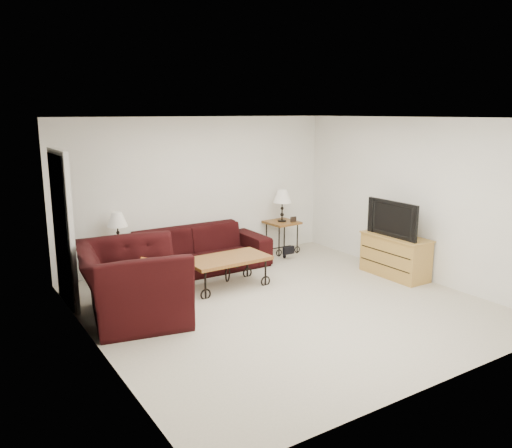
{
  "coord_description": "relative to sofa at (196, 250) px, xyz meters",
  "views": [
    {
      "loc": [
        -3.86,
        -5.36,
        2.57
      ],
      "look_at": [
        0.0,
        0.7,
        1.0
      ],
      "focal_mm": 35.99,
      "sensor_mm": 36.0,
      "label": 1
    }
  ],
  "objects": [
    {
      "name": "photo_frame_left",
      "position": [
        -1.37,
        0.03,
        0.23
      ],
      "size": [
        0.11,
        0.04,
        0.09
      ],
      "primitive_type": "cube",
      "rotation": [
        0.0,
        0.0,
        0.23
      ],
      "color": "black",
      "rests_on": "side_table_left"
    },
    {
      "name": "sofa",
      "position": [
        0.0,
        0.0,
        0.0
      ],
      "size": [
        2.43,
        0.95,
        0.71
      ],
      "primitive_type": "imported",
      "color": "black",
      "rests_on": "ground"
    },
    {
      "name": "armchair",
      "position": [
        -1.55,
        -1.36,
        0.12
      ],
      "size": [
        1.53,
        1.68,
        0.95
      ],
      "primitive_type": "imported",
      "rotation": [
        0.0,
        0.0,
        1.37
      ],
      "color": "black",
      "rests_on": "ground"
    },
    {
      "name": "coffee_table",
      "position": [
        0.05,
        -0.97,
        -0.12
      ],
      "size": [
        1.24,
        0.69,
        0.46
      ],
      "primitive_type": "cube",
      "rotation": [
        0.0,
        0.0,
        0.03
      ],
      "color": "#975A26",
      "rests_on": "ground"
    },
    {
      "name": "throw_pillow",
      "position": [
        -1.4,
        -1.41,
        0.17
      ],
      "size": [
        0.2,
        0.44,
        0.43
      ],
      "primitive_type": "cube",
      "rotation": [
        0.0,
        0.0,
        1.37
      ],
      "color": "#B35B16",
      "rests_on": "armchair"
    },
    {
      "name": "wall_left",
      "position": [
        -2.17,
        -2.02,
        0.9
      ],
      "size": [
        0.02,
        5.0,
        2.5
      ],
      "primitive_type": "cube",
      "color": "white",
      "rests_on": "ground"
    },
    {
      "name": "lamp_left",
      "position": [
        -1.22,
        0.18,
        0.46
      ],
      "size": [
        0.33,
        0.33,
        0.54
      ],
      "primitive_type": null,
      "rotation": [
        0.0,
        0.0,
        0.06
      ],
      "color": "black",
      "rests_on": "side_table_left"
    },
    {
      "name": "ceiling",
      "position": [
        0.33,
        -2.02,
        2.15
      ],
      "size": [
        5.0,
        5.0,
        0.0
      ],
      "primitive_type": "plane",
      "color": "white",
      "rests_on": "wall_back"
    },
    {
      "name": "ground",
      "position": [
        0.33,
        -2.02,
        -0.35
      ],
      "size": [
        5.0,
        5.0,
        0.0
      ],
      "primitive_type": "plane",
      "color": "beige",
      "rests_on": "ground"
    },
    {
      "name": "side_table_left",
      "position": [
        -1.22,
        0.18,
        -0.08
      ],
      "size": [
        0.53,
        0.53,
        0.54
      ],
      "primitive_type": "cube",
      "rotation": [
        0.0,
        0.0,
        0.06
      ],
      "color": "#975A26",
      "rests_on": "ground"
    },
    {
      "name": "side_table_right",
      "position": [
        1.85,
        0.18,
        -0.06
      ],
      "size": [
        0.58,
        0.58,
        0.59
      ],
      "primitive_type": "cube",
      "rotation": [
        0.0,
        0.0,
        0.06
      ],
      "color": "#975A26",
      "rests_on": "ground"
    },
    {
      "name": "tv_stand",
      "position": [
        2.56,
        -1.94,
        -0.02
      ],
      "size": [
        0.46,
        1.1,
        0.66
      ],
      "primitive_type": "cube",
      "color": "tan",
      "rests_on": "ground"
    },
    {
      "name": "lamp_right",
      "position": [
        1.85,
        0.18,
        0.53
      ],
      "size": [
        0.36,
        0.36,
        0.59
      ],
      "primitive_type": null,
      "rotation": [
        0.0,
        0.0,
        0.06
      ],
      "color": "black",
      "rests_on": "side_table_right"
    },
    {
      "name": "wall_right",
      "position": [
        2.83,
        -2.02,
        0.9
      ],
      "size": [
        0.02,
        5.0,
        2.5
      ],
      "primitive_type": "cube",
      "color": "white",
      "rests_on": "ground"
    },
    {
      "name": "wall_back",
      "position": [
        0.33,
        0.48,
        0.9
      ],
      "size": [
        5.0,
        0.02,
        2.5
      ],
      "primitive_type": "cube",
      "color": "white",
      "rests_on": "ground"
    },
    {
      "name": "photo_frame_right",
      "position": [
        2.0,
        0.03,
        0.29
      ],
      "size": [
        0.12,
        0.03,
        0.1
      ],
      "primitive_type": "cube",
      "rotation": [
        0.0,
        0.0,
        -0.15
      ],
      "color": "black",
      "rests_on": "side_table_right"
    },
    {
      "name": "backpack",
      "position": [
        1.66,
        -0.18,
        -0.14
      ],
      "size": [
        0.39,
        0.35,
        0.43
      ],
      "primitive_type": "ellipsoid",
      "rotation": [
        0.0,
        0.0,
        0.33
      ],
      "color": "black",
      "rests_on": "ground"
    },
    {
      "name": "television",
      "position": [
        2.54,
        -1.94,
        0.59
      ],
      "size": [
        0.13,
        0.99,
        0.57
      ],
      "primitive_type": "imported",
      "rotation": [
        0.0,
        0.0,
        -1.57
      ],
      "color": "black",
      "rests_on": "tv_stand"
    },
    {
      "name": "doorway",
      "position": [
        -2.14,
        -0.37,
        0.67
      ],
      "size": [
        0.08,
        0.94,
        2.04
      ],
      "primitive_type": "cube",
      "color": "black",
      "rests_on": "ground"
    },
    {
      "name": "wall_front",
      "position": [
        0.33,
        -4.52,
        0.9
      ],
      "size": [
        5.0,
        0.02,
        2.5
      ],
      "primitive_type": "cube",
      "color": "white",
      "rests_on": "ground"
    }
  ]
}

